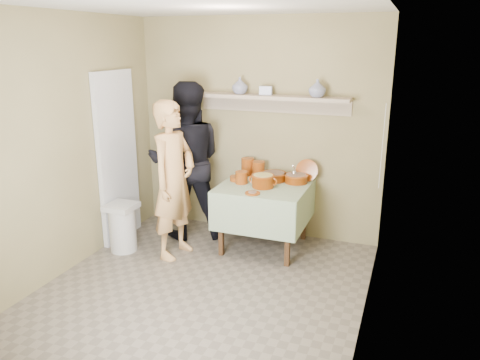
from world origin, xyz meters
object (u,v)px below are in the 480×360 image
at_px(person_helper, 186,161).
at_px(serving_table, 265,194).
at_px(cazuela_rice, 263,180).
at_px(trash_bin, 123,227).
at_px(person_cook, 174,180).

xyz_separation_m(person_helper, serving_table, (0.98, -0.01, -0.30)).
distance_m(cazuela_rice, trash_bin, 1.68).
xyz_separation_m(person_cook, serving_table, (0.87, 0.53, -0.22)).
bearing_deg(cazuela_rice, trash_bin, -159.73).
bearing_deg(person_cook, person_helper, 19.94).
xyz_separation_m(person_cook, person_helper, (-0.12, 0.54, 0.07)).
distance_m(person_helper, cazuela_rice, 1.01).
relative_size(person_helper, serving_table, 1.93).
relative_size(person_cook, person_helper, 0.92).
height_order(person_helper, trash_bin, person_helper).
bearing_deg(trash_bin, person_cook, 11.89).
bearing_deg(person_cook, serving_table, -50.89).
bearing_deg(serving_table, trash_bin, -156.02).
relative_size(cazuela_rice, trash_bin, 0.59).
bearing_deg(person_cook, trash_bin, 109.62).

